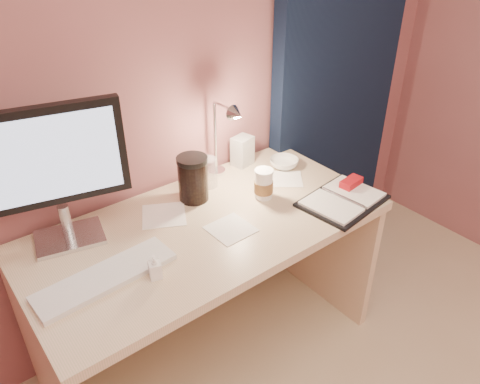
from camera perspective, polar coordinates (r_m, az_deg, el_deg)
room at (r=2.44m, az=10.54°, el=15.74°), size 3.50×3.50×3.50m
desk at (r=2.01m, az=-5.05°, el=-8.12°), size 1.40×0.70×0.73m
monitor at (r=1.68m, az=-21.87°, el=3.07°), size 0.49×0.22×0.52m
keyboard at (r=1.62m, az=-16.04°, el=-9.92°), size 0.48×0.17×0.02m
planner at (r=1.99m, az=12.49°, el=-0.77°), size 0.37×0.30×0.05m
paper_a at (r=1.78m, az=-1.14°, el=-4.52°), size 0.16×0.16×0.00m
paper_b at (r=2.11m, az=5.60°, el=1.60°), size 0.20×0.20×0.00m
paper_c at (r=1.88m, az=-9.27°, el=-2.80°), size 0.23×0.23×0.00m
coffee_cup at (r=1.95m, az=2.90°, el=0.91°), size 0.08×0.08×0.13m
clear_cup at (r=2.03m, az=-3.87°, el=2.40°), size 0.08×0.08×0.13m
bowl at (r=2.20m, az=5.38°, el=3.53°), size 0.15×0.15×0.04m
lotion_bottle at (r=1.57m, az=-10.34°, el=-8.96°), size 0.05×0.05×0.09m
dark_jar at (r=1.93m, az=-5.74°, el=1.38°), size 0.12×0.12×0.17m
product_box at (r=2.20m, az=0.30°, el=5.03°), size 0.11×0.09×0.14m
desk_lamp at (r=1.99m, az=-1.61°, el=7.11°), size 0.09×0.22×0.36m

